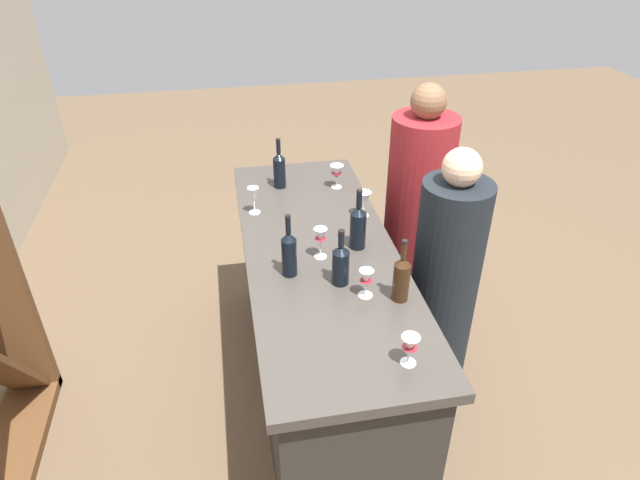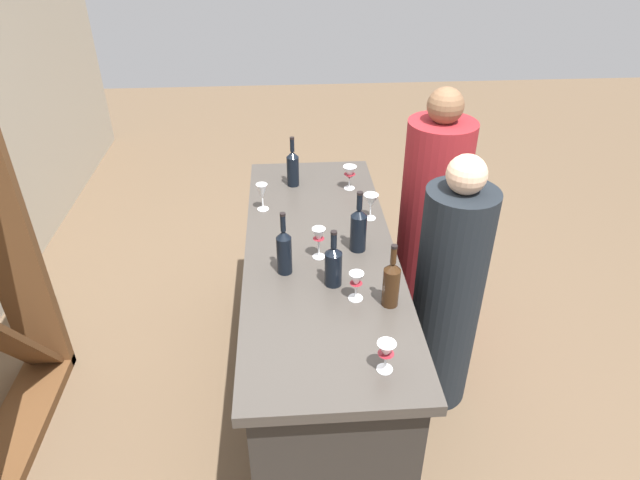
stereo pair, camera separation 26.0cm
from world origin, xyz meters
TOP-DOWN VIEW (x-y plane):
  - ground_plane at (0.00, 0.00)m, footprint 12.00×12.00m
  - bar_counter at (0.00, 0.00)m, footprint 2.03×0.74m
  - wine_bottle_leftmost_amber_brown at (-0.45, -0.27)m, footprint 0.07×0.07m
  - wine_bottle_second_left_near_black at (-0.29, -0.04)m, footprint 0.08×0.08m
  - wine_bottle_center_near_black at (-0.18, 0.18)m, footprint 0.07×0.07m
  - wine_bottle_second_right_near_black at (-0.02, -0.18)m, footprint 0.08×0.08m
  - wine_bottle_rightmost_near_black at (0.70, 0.11)m, footprint 0.07×0.07m
  - wine_glass_near_left at (0.28, -0.29)m, footprint 0.08×0.08m
  - wine_glass_near_center at (0.64, -0.22)m, footprint 0.08×0.08m
  - wine_glass_near_right at (-0.83, -0.18)m, footprint 0.07×0.07m
  - wine_glass_far_left at (-0.40, -0.13)m, footprint 0.06×0.06m
  - wine_glass_far_center at (-0.07, 0.01)m, footprint 0.06×0.06m
  - wine_glass_far_right at (0.42, 0.29)m, footprint 0.06×0.06m
  - person_left_guest at (-0.05, -0.67)m, footprint 0.46×0.46m
  - person_center_guest at (0.62, -0.73)m, footprint 0.44×0.44m

SIDE VIEW (x-z plane):
  - ground_plane at x=0.00m, z-range 0.00..0.00m
  - bar_counter at x=0.00m, z-range 0.00..1.00m
  - person_left_guest at x=-0.05m, z-range -0.06..1.43m
  - person_center_guest at x=0.62m, z-range -0.07..1.53m
  - wine_glass_near_right at x=-0.83m, z-range 1.02..1.15m
  - wine_glass_far_left at x=-0.40m, z-range 1.02..1.15m
  - wine_glass_near_center at x=0.64m, z-range 1.02..1.16m
  - wine_glass_near_left at x=0.28m, z-range 1.02..1.17m
  - wine_bottle_second_left_near_black at x=-0.29m, z-range 0.96..1.24m
  - wine_glass_far_right at x=0.42m, z-range 1.02..1.17m
  - wine_glass_far_center at x=-0.07m, z-range 1.02..1.19m
  - wine_bottle_leftmost_amber_brown at x=-0.45m, z-range 0.96..1.26m
  - wine_bottle_rightmost_near_black at x=0.70m, z-range 0.96..1.26m
  - wine_bottle_center_near_black at x=-0.18m, z-range 0.95..1.27m
  - wine_bottle_second_right_near_black at x=-0.02m, z-range 0.95..1.27m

